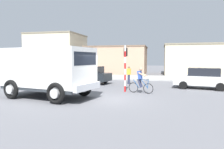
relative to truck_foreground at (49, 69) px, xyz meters
The scene contains 11 objects.
ground_plane 4.00m from the truck_foreground, ahead, with size 120.00×120.00×0.00m, color slate.
sidewalk_far 13.87m from the truck_foreground, 74.84° to the left, with size 80.00×5.00×0.16m, color #ADADA8.
truck_foreground is the anchor object (origin of this frame).
cyclist 5.89m from the truck_foreground, 29.08° to the left, with size 1.68×0.62×1.72m.
traffic_light_pole 5.15m from the truck_foreground, 38.91° to the left, with size 0.24×0.43×3.20m.
car_red_near 7.14m from the truck_foreground, 90.34° to the left, with size 4.27×2.50×1.60m.
car_white_mid 11.23m from the truck_foreground, 32.10° to the left, with size 4.26×2.45×1.60m.
pedestrian_near_kerb 8.43m from the truck_foreground, 64.74° to the left, with size 0.34×0.22×1.62m.
building_corner_left 22.83m from the truck_foreground, 116.86° to the left, with size 8.01×7.37×6.27m.
building_mid_block 20.18m from the truck_foreground, 90.66° to the left, with size 8.97×5.67×4.16m.
building_corner_right 24.41m from the truck_foreground, 60.63° to the left, with size 10.37×7.66×4.35m.
Camera 1 is at (2.82, -11.39, 2.29)m, focal length 33.26 mm.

